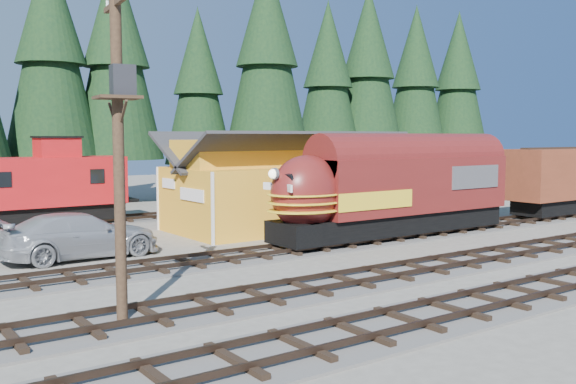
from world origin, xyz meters
TOP-DOWN VIEW (x-y plane):
  - ground at (0.00, 0.00)m, footprint 120.00×120.00m
  - track_siding at (10.00, 4.00)m, footprint 68.00×3.20m
  - track_spur at (-10.00, 18.00)m, footprint 32.00×3.20m
  - depot at (-0.00, 10.50)m, footprint 12.80×7.00m
  - conifer_backdrop at (6.13, 25.82)m, footprint 79.83×23.52m
  - locomotive at (1.75, 4.00)m, footprint 14.26×2.83m
  - caboose at (-10.78, 18.00)m, footprint 8.86×2.57m
  - utility_pole at (-13.92, -1.83)m, footprint 1.25×2.21m
  - pickup_truck_a at (-11.53, 9.19)m, footprint 5.79×3.01m
  - pickup_truck_b at (-11.96, 7.97)m, footprint 6.63×2.92m

SIDE VIEW (x-z plane):
  - ground at x=0.00m, z-range 0.00..0.00m
  - track_siding at x=10.00m, z-range -0.11..0.22m
  - track_spur at x=-10.00m, z-range -0.11..0.22m
  - pickup_truck_a at x=-11.53m, z-range 0.00..1.56m
  - pickup_truck_b at x=-11.96m, z-range 0.00..1.89m
  - locomotive at x=1.75m, z-range 0.36..4.24m
  - caboose at x=-10.78m, z-range 0.02..4.63m
  - depot at x=0.00m, z-range 0.31..5.61m
  - utility_pole at x=-13.92m, z-range 0.64..9.71m
  - conifer_backdrop at x=6.13m, z-range 1.88..19.02m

